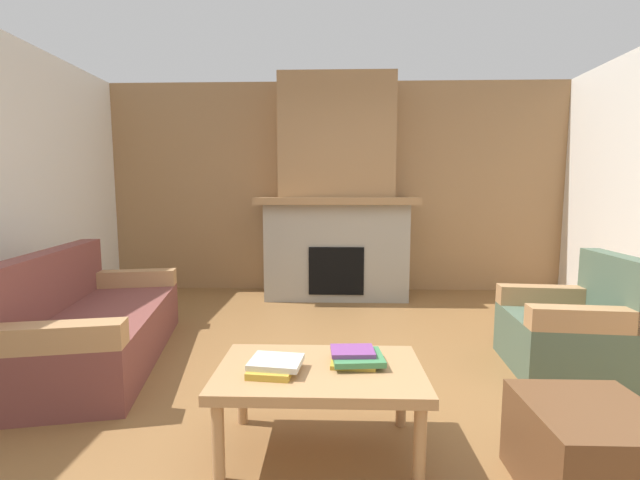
% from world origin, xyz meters
% --- Properties ---
extents(ground, '(9.00, 9.00, 0.00)m').
position_xyz_m(ground, '(0.00, 0.00, 0.00)').
color(ground, brown).
extents(wall_back_wood_panel, '(6.00, 0.12, 2.70)m').
position_xyz_m(wall_back_wood_panel, '(0.00, 3.00, 1.35)').
color(wall_back_wood_panel, '#997047').
rests_on(wall_back_wood_panel, ground).
extents(fireplace, '(1.90, 0.82, 2.70)m').
position_xyz_m(fireplace, '(0.00, 2.62, 1.16)').
color(fireplace, gray).
rests_on(fireplace, ground).
extents(couch, '(1.18, 1.93, 0.85)m').
position_xyz_m(couch, '(-1.87, 0.48, 0.29)').
color(couch, brown).
rests_on(couch, ground).
extents(armchair, '(0.83, 0.83, 0.85)m').
position_xyz_m(armchair, '(1.68, 0.43, 0.29)').
color(armchair, '#4C604C').
rests_on(armchair, ground).
extents(coffee_table, '(1.00, 0.60, 0.43)m').
position_xyz_m(coffee_table, '(-0.11, -0.56, 0.38)').
color(coffee_table, tan).
rests_on(coffee_table, ground).
extents(ottoman, '(0.52, 0.52, 0.40)m').
position_xyz_m(ottoman, '(1.02, -0.85, 0.20)').
color(ottoman, brown).
rests_on(ottoman, ground).
extents(book_stack_near_edge, '(0.26, 0.24, 0.06)m').
position_xyz_m(book_stack_near_edge, '(-0.32, -0.61, 0.46)').
color(book_stack_near_edge, gold).
rests_on(book_stack_near_edge, coffee_table).
extents(book_stack_center, '(0.27, 0.23, 0.07)m').
position_xyz_m(book_stack_center, '(0.07, -0.51, 0.46)').
color(book_stack_center, gold).
rests_on(book_stack_center, coffee_table).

